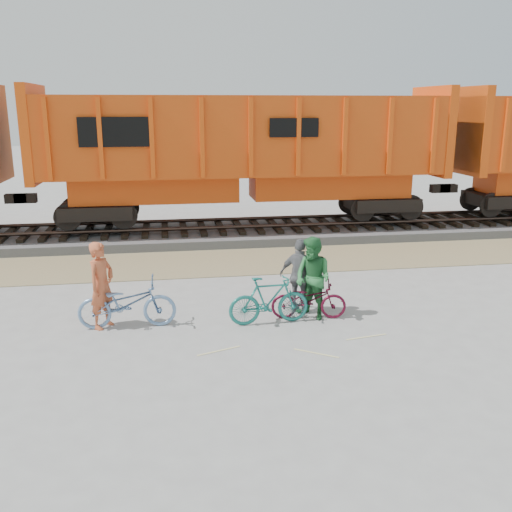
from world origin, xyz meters
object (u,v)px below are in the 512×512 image
object	(u,v)px
person_man	(313,278)
person_woman	(300,276)
bicycle_teal	(269,300)
bicycle_blue	(127,303)
bicycle_maroon	(309,300)
hopper_car_center	(244,151)
person_solo	(102,285)

from	to	relation	value
person_man	person_woman	xyz separation A→B (m)	(-0.19, 0.37, -0.05)
bicycle_teal	person_man	world-z (taller)	person_man
bicycle_blue	bicycle_maroon	xyz separation A→B (m)	(3.87, -0.10, -0.10)
hopper_car_center	person_man	bearing A→B (deg)	-87.78
bicycle_blue	bicycle_maroon	bearing A→B (deg)	-90.90
bicycle_maroon	bicycle_blue	bearing A→B (deg)	97.16
bicycle_teal	person_solo	size ratio (longest dim) A/B	0.95
bicycle_teal	bicycle_maroon	world-z (taller)	bicycle_teal
hopper_car_center	bicycle_blue	xyz separation A→B (m)	(-3.64, -8.28, -2.48)
person_solo	person_woman	xyz separation A→B (m)	(4.27, 0.20, -0.07)
person_woman	bicycle_maroon	bearing A→B (deg)	141.19
bicycle_teal	bicycle_blue	bearing A→B (deg)	81.23
hopper_car_center	person_solo	world-z (taller)	hopper_car_center
hopper_car_center	person_solo	distance (m)	9.40
person_man	hopper_car_center	bearing A→B (deg)	147.89
hopper_car_center	person_man	xyz separation A→B (m)	(0.32, -8.35, -2.11)
bicycle_blue	bicycle_maroon	distance (m)	3.87
bicycle_teal	person_solo	distance (m)	3.50
bicycle_maroon	person_woman	world-z (taller)	person_woman
hopper_car_center	bicycle_maroon	distance (m)	8.77
bicycle_maroon	person_man	xyz separation A→B (m)	(0.09, 0.03, 0.47)
person_solo	bicycle_teal	bearing A→B (deg)	-62.42
bicycle_teal	person_solo	xyz separation A→B (m)	(-3.46, 0.36, 0.39)
person_man	person_woman	distance (m)	0.42
hopper_car_center	bicycle_teal	bearing A→B (deg)	-94.52
bicycle_blue	bicycle_maroon	size ratio (longest dim) A/B	1.24
bicycle_maroon	person_man	distance (m)	0.48
hopper_car_center	bicycle_maroon	size ratio (longest dim) A/B	8.60
person_solo	person_man	bearing A→B (deg)	-58.51
bicycle_blue	bicycle_teal	distance (m)	2.97
bicycle_blue	hopper_car_center	bearing A→B (deg)	-23.16
person_woman	person_solo	bearing A→B (deg)	39.86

